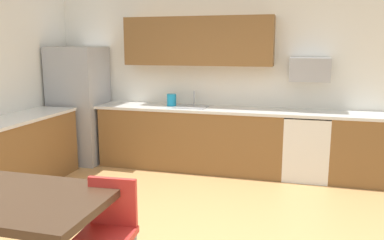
% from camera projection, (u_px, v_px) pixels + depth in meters
% --- Properties ---
extents(wall_back, '(5.80, 0.10, 2.70)m').
position_uv_depth(wall_back, '(220.00, 78.00, 5.95)').
color(wall_back, white).
rests_on(wall_back, ground).
extents(cabinet_run_back, '(2.74, 0.60, 0.90)m').
position_uv_depth(cabinet_run_back, '(190.00, 139.00, 5.88)').
color(cabinet_run_back, brown).
rests_on(cabinet_run_back, ground).
extents(cabinet_run_back_right, '(0.81, 0.60, 0.90)m').
position_uv_depth(cabinet_run_back_right, '(360.00, 150.00, 5.27)').
color(cabinet_run_back_right, brown).
rests_on(cabinet_run_back_right, ground).
extents(cabinet_run_left, '(0.60, 2.00, 0.90)m').
position_uv_depth(cabinet_run_left, '(13.00, 157.00, 4.95)').
color(cabinet_run_left, brown).
rests_on(cabinet_run_left, ground).
extents(countertop_back, '(4.80, 0.64, 0.04)m').
position_uv_depth(countertop_back, '(215.00, 109.00, 5.70)').
color(countertop_back, silver).
rests_on(countertop_back, cabinet_run_back).
extents(countertop_left, '(0.64, 2.00, 0.04)m').
position_uv_depth(countertop_left, '(10.00, 120.00, 4.87)').
color(countertop_left, silver).
rests_on(countertop_left, cabinet_run_left).
extents(upper_cabinets_back, '(2.20, 0.34, 0.70)m').
position_uv_depth(upper_cabinets_back, '(198.00, 41.00, 5.71)').
color(upper_cabinets_back, brown).
extents(refrigerator, '(0.76, 0.70, 1.82)m').
position_uv_depth(refrigerator, '(80.00, 105.00, 6.18)').
color(refrigerator, '#9EA0A5').
rests_on(refrigerator, ground).
extents(oven_range, '(0.60, 0.60, 0.91)m').
position_uv_depth(oven_range, '(306.00, 146.00, 5.45)').
color(oven_range, white).
rests_on(oven_range, ground).
extents(microwave, '(0.54, 0.36, 0.32)m').
position_uv_depth(microwave, '(310.00, 70.00, 5.35)').
color(microwave, '#9EA0A5').
extents(sink_basin, '(0.48, 0.40, 0.14)m').
position_uv_depth(sink_basin, '(191.00, 111.00, 5.80)').
color(sink_basin, '#A5A8AD').
rests_on(sink_basin, countertop_back).
extents(sink_faucet, '(0.02, 0.02, 0.24)m').
position_uv_depth(sink_faucet, '(194.00, 99.00, 5.94)').
color(sink_faucet, '#B2B5BA').
rests_on(sink_faucet, countertop_back).
extents(dining_table, '(1.40, 0.90, 0.77)m').
position_uv_depth(dining_table, '(13.00, 203.00, 2.82)').
color(dining_table, '#422D1E').
rests_on(dining_table, ground).
extents(chair_near_table, '(0.43, 0.43, 0.85)m').
position_uv_depth(chair_near_table, '(108.00, 227.00, 2.90)').
color(chair_near_table, red).
rests_on(chair_near_table, ground).
extents(kettle, '(0.14, 0.14, 0.20)m').
position_uv_depth(kettle, '(172.00, 101.00, 5.90)').
color(kettle, '#198CBF').
rests_on(kettle, countertop_back).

